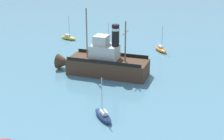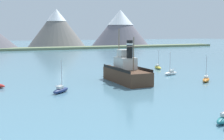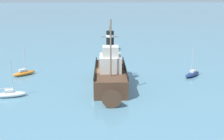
% 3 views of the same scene
% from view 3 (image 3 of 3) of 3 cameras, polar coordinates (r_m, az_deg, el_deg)
% --- Properties ---
extents(ground_plane, '(600.00, 600.00, 0.00)m').
position_cam_3_polar(ground_plane, '(40.63, -2.28, -3.36)').
color(ground_plane, teal).
extents(old_tugboat, '(4.70, 14.48, 9.90)m').
position_cam_3_polar(old_tugboat, '(39.94, -0.33, -0.92)').
color(old_tugboat, '#4C3323').
rests_on(old_tugboat, ground).
extents(sailboat_orange, '(3.66, 3.22, 4.90)m').
position_cam_3_polar(sailboat_orange, '(47.97, -17.45, -0.54)').
color(sailboat_orange, orange).
rests_on(sailboat_orange, ground).
extents(sailboat_teal, '(3.95, 2.34, 4.90)m').
position_cam_3_polar(sailboat_teal, '(65.24, 0.28, 4.41)').
color(sailboat_teal, '#23757A').
rests_on(sailboat_teal, ground).
extents(sailboat_white, '(3.95, 1.88, 4.90)m').
position_cam_3_polar(sailboat_white, '(38.81, -19.84, -4.59)').
color(sailboat_white, white).
rests_on(sailboat_white, ground).
extents(sailboat_navy, '(3.55, 3.37, 4.90)m').
position_cam_3_polar(sailboat_navy, '(46.97, 16.01, -0.77)').
color(sailboat_navy, navy).
rests_on(sailboat_navy, ground).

